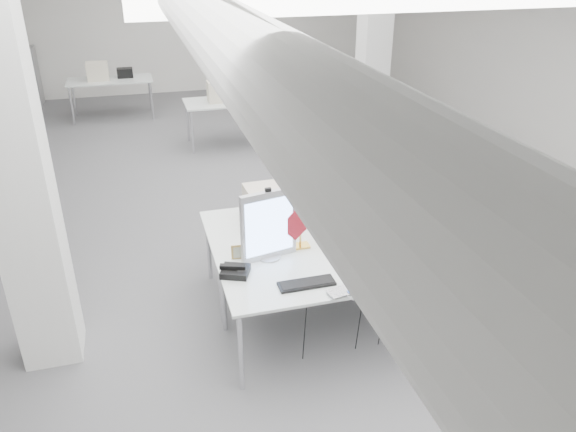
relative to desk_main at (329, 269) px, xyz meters
name	(u,v)px	position (x,y,z in m)	size (l,w,h in m)	color
room_shell	(260,83)	(0.04, 2.63, 0.95)	(10.04, 14.04, 3.24)	#505053
desk_main	(329,269)	(0.00, 0.00, 0.00)	(1.80, 0.90, 0.03)	silver
desk_second	(298,222)	(0.00, 0.90, 0.00)	(1.80, 0.90, 0.03)	silver
bg_desk_a	(232,101)	(0.20, 5.50, 0.00)	(1.60, 0.80, 0.03)	silver
bg_desk_b	(110,80)	(-1.80, 7.70, 0.00)	(1.60, 0.80, 0.03)	silver
filing_cabinet	(27,77)	(-3.50, 9.15, -0.14)	(0.45, 0.55, 1.20)	gray
office_chair	(330,207)	(0.56, 1.55, -0.20)	(0.53, 0.53, 1.08)	black
seated_person	(333,178)	(0.56, 1.50, 0.16)	(0.51, 0.64, 0.96)	black
monitor	(269,225)	(-0.44, 0.30, 0.32)	(0.50, 0.05, 0.62)	#A5A4A9
pennant	(304,216)	(-0.14, 0.26, 0.38)	(0.44, 0.01, 0.19)	maroon
keyboard	(307,284)	(-0.26, -0.20, 0.02)	(0.45, 0.15, 0.02)	black
laptop	(351,293)	(0.03, -0.42, 0.03)	(0.33, 0.21, 0.03)	#A8A7AC
mouse	(390,275)	(0.42, -0.27, 0.03)	(0.09, 0.06, 0.04)	#A9A9AE
bankers_lamp	(300,231)	(-0.13, 0.40, 0.17)	(0.29, 0.11, 0.32)	gold
desk_phone	(235,271)	(-0.77, 0.11, 0.04)	(0.22, 0.20, 0.06)	black
picture_frame_left	(240,252)	(-0.68, 0.35, 0.07)	(0.15, 0.01, 0.12)	#AA8B49
picture_frame_right	(385,233)	(0.66, 0.35, 0.07)	(0.14, 0.01, 0.11)	olive
desk_clock	(371,239)	(0.49, 0.29, 0.06)	(0.09, 0.09, 0.03)	silver
paper_stack_a	(399,279)	(0.48, -0.33, 0.02)	(0.22, 0.32, 0.01)	white
paper_stack_b	(413,266)	(0.68, -0.17, 0.02)	(0.16, 0.22, 0.01)	#E1C686
paper_stack_c	(409,252)	(0.76, 0.06, 0.02)	(0.19, 0.13, 0.01)	silver
beige_monitor	(266,205)	(-0.31, 0.97, 0.19)	(0.37, 0.35, 0.35)	#BDB09D
architect_lamp	(389,174)	(0.85, 0.75, 0.46)	(0.24, 0.70, 0.90)	#AFAFB3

